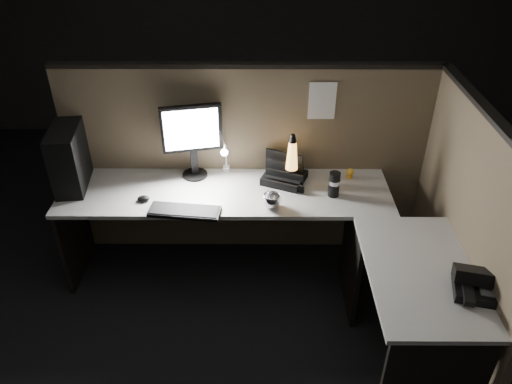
{
  "coord_description": "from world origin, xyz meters",
  "views": [
    {
      "loc": [
        0.08,
        -2.29,
        2.65
      ],
      "look_at": [
        0.07,
        0.35,
        0.89
      ],
      "focal_mm": 35.0,
      "sensor_mm": 36.0,
      "label": 1
    }
  ],
  "objects_px": {
    "lava_lamp": "(292,164)",
    "desk_phone": "(476,284)",
    "monitor": "(192,134)",
    "keyboard": "(185,211)",
    "pc_tower": "(69,158)"
  },
  "relations": [
    {
      "from": "monitor",
      "to": "desk_phone",
      "type": "bearing_deg",
      "value": -47.83
    },
    {
      "from": "monitor",
      "to": "keyboard",
      "type": "bearing_deg",
      "value": -103.86
    },
    {
      "from": "monitor",
      "to": "keyboard",
      "type": "xyz_separation_m",
      "value": [
        -0.02,
        -0.48,
        -0.32
      ]
    },
    {
      "from": "pc_tower",
      "to": "desk_phone",
      "type": "distance_m",
      "value": 2.67
    },
    {
      "from": "desk_phone",
      "to": "lava_lamp",
      "type": "bearing_deg",
      "value": 144.24
    },
    {
      "from": "lava_lamp",
      "to": "desk_phone",
      "type": "relative_size",
      "value": 1.39
    },
    {
      "from": "desk_phone",
      "to": "keyboard",
      "type": "bearing_deg",
      "value": 170.15
    },
    {
      "from": "monitor",
      "to": "desk_phone",
      "type": "distance_m",
      "value": 2.02
    },
    {
      "from": "monitor",
      "to": "keyboard",
      "type": "height_order",
      "value": "monitor"
    },
    {
      "from": "keyboard",
      "to": "pc_tower",
      "type": "bearing_deg",
      "value": 164.49
    },
    {
      "from": "keyboard",
      "to": "desk_phone",
      "type": "height_order",
      "value": "desk_phone"
    },
    {
      "from": "monitor",
      "to": "desk_phone",
      "type": "relative_size",
      "value": 1.96
    },
    {
      "from": "lava_lamp",
      "to": "keyboard",
      "type": "bearing_deg",
      "value": -152.96
    },
    {
      "from": "pc_tower",
      "to": "lava_lamp",
      "type": "xyz_separation_m",
      "value": [
        1.53,
        0.03,
        -0.06
      ]
    },
    {
      "from": "lava_lamp",
      "to": "desk_phone",
      "type": "height_order",
      "value": "lava_lamp"
    }
  ]
}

